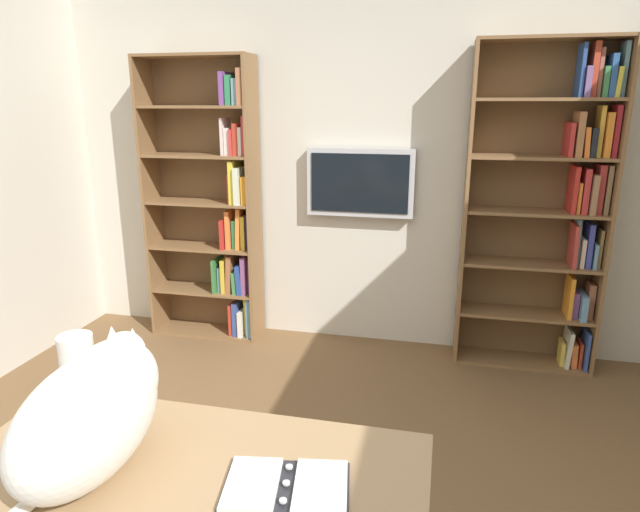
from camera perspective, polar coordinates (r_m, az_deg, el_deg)
name	(u,v)px	position (r m, az deg, el deg)	size (l,w,h in m)	color
wall_back	(362,161)	(3.98, 4.42, 9.85)	(4.52, 0.06, 2.70)	beige
bookshelf_left	(552,205)	(3.86, 23.02, 4.91)	(0.90, 0.28, 2.13)	brown
bookshelf_right	(217,209)	(4.16, -10.68, 4.85)	(0.84, 0.28, 2.07)	brown
wall_mounted_tv	(359,183)	(3.91, 4.13, 7.62)	(0.76, 0.07, 0.48)	#B7B7BC
cat	(96,408)	(1.65, -22.30, -14.46)	(0.27, 0.68, 0.35)	white
open_binder	(286,486)	(1.56, -3.53, -22.79)	(0.36, 0.27, 0.02)	#26262B
paper_towel_roll	(79,373)	(1.97, -23.81, -11.10)	(0.11, 0.11, 0.26)	white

